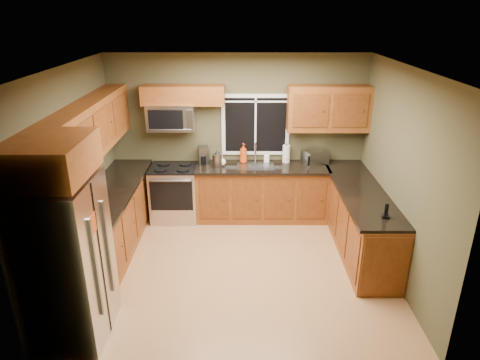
{
  "coord_description": "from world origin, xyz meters",
  "views": [
    {
      "loc": [
        0.07,
        -5.08,
        3.34
      ],
      "look_at": [
        0.05,
        0.35,
        1.15
      ],
      "focal_mm": 32.0,
      "sensor_mm": 36.0,
      "label": 1
    }
  ],
  "objects_px": {
    "refrigerator": "(67,262)",
    "coffee_maker": "(203,156)",
    "kettle": "(217,160)",
    "paper_towel_roll": "(286,154)",
    "soap_bottle_b": "(267,157)",
    "soap_bottle_c": "(222,161)",
    "soap_bottle_a": "(243,153)",
    "toaster_oven": "(315,157)",
    "cordless_phone": "(386,214)",
    "range": "(175,193)",
    "microwave": "(171,117)"
  },
  "relations": [
    {
      "from": "refrigerator",
      "to": "soap_bottle_b",
      "type": "height_order",
      "value": "refrigerator"
    },
    {
      "from": "microwave",
      "to": "soap_bottle_a",
      "type": "xyz_separation_m",
      "value": [
        1.15,
        0.05,
        -0.63
      ]
    },
    {
      "from": "microwave",
      "to": "kettle",
      "type": "height_order",
      "value": "microwave"
    },
    {
      "from": "kettle",
      "to": "soap_bottle_c",
      "type": "distance_m",
      "value": 0.11
    },
    {
      "from": "soap_bottle_b",
      "to": "cordless_phone",
      "type": "bearing_deg",
      "value": -56.69
    },
    {
      "from": "soap_bottle_c",
      "to": "toaster_oven",
      "type": "bearing_deg",
      "value": 3.34
    },
    {
      "from": "range",
      "to": "paper_towel_roll",
      "type": "bearing_deg",
      "value": 6.43
    },
    {
      "from": "range",
      "to": "soap_bottle_a",
      "type": "relative_size",
      "value": 2.85
    },
    {
      "from": "soap_bottle_a",
      "to": "soap_bottle_c",
      "type": "distance_m",
      "value": 0.39
    },
    {
      "from": "toaster_oven",
      "to": "kettle",
      "type": "bearing_deg",
      "value": -174.08
    },
    {
      "from": "soap_bottle_b",
      "to": "cordless_phone",
      "type": "xyz_separation_m",
      "value": [
        1.35,
        -2.05,
        -0.03
      ]
    },
    {
      "from": "soap_bottle_a",
      "to": "cordless_phone",
      "type": "distance_m",
      "value": 2.68
    },
    {
      "from": "toaster_oven",
      "to": "soap_bottle_a",
      "type": "height_order",
      "value": "soap_bottle_a"
    },
    {
      "from": "soap_bottle_b",
      "to": "microwave",
      "type": "bearing_deg",
      "value": -176.95
    },
    {
      "from": "toaster_oven",
      "to": "soap_bottle_c",
      "type": "distance_m",
      "value": 1.54
    },
    {
      "from": "paper_towel_roll",
      "to": "soap_bottle_b",
      "type": "height_order",
      "value": "paper_towel_roll"
    },
    {
      "from": "refrigerator",
      "to": "kettle",
      "type": "relative_size",
      "value": 6.47
    },
    {
      "from": "microwave",
      "to": "toaster_oven",
      "type": "xyz_separation_m",
      "value": [
        2.33,
        -0.01,
        -0.67
      ]
    },
    {
      "from": "paper_towel_roll",
      "to": "cordless_phone",
      "type": "xyz_separation_m",
      "value": [
        1.03,
        -2.05,
        -0.09
      ]
    },
    {
      "from": "coffee_maker",
      "to": "cordless_phone",
      "type": "distance_m",
      "value": 3.13
    },
    {
      "from": "kettle",
      "to": "soap_bottle_c",
      "type": "bearing_deg",
      "value": 47.05
    },
    {
      "from": "refrigerator",
      "to": "soap_bottle_a",
      "type": "height_order",
      "value": "refrigerator"
    },
    {
      "from": "toaster_oven",
      "to": "coffee_maker",
      "type": "xyz_separation_m",
      "value": [
        -1.84,
        0.03,
        0.01
      ]
    },
    {
      "from": "refrigerator",
      "to": "paper_towel_roll",
      "type": "height_order",
      "value": "refrigerator"
    },
    {
      "from": "paper_towel_roll",
      "to": "soap_bottle_a",
      "type": "distance_m",
      "value": 0.71
    },
    {
      "from": "kettle",
      "to": "cordless_phone",
      "type": "height_order",
      "value": "kettle"
    },
    {
      "from": "paper_towel_roll",
      "to": "soap_bottle_b",
      "type": "relative_size",
      "value": 1.79
    },
    {
      "from": "refrigerator",
      "to": "soap_bottle_a",
      "type": "relative_size",
      "value": 5.47
    },
    {
      "from": "refrigerator",
      "to": "range",
      "type": "xyz_separation_m",
      "value": [
        0.69,
        2.77,
        -0.43
      ]
    },
    {
      "from": "refrigerator",
      "to": "soap_bottle_c",
      "type": "height_order",
      "value": "refrigerator"
    },
    {
      "from": "refrigerator",
      "to": "kettle",
      "type": "xyz_separation_m",
      "value": [
        1.42,
        2.73,
        0.17
      ]
    },
    {
      "from": "paper_towel_roll",
      "to": "soap_bottle_c",
      "type": "bearing_deg",
      "value": -170.89
    },
    {
      "from": "coffee_maker",
      "to": "microwave",
      "type": "bearing_deg",
      "value": -177.02
    },
    {
      "from": "refrigerator",
      "to": "coffee_maker",
      "type": "height_order",
      "value": "refrigerator"
    },
    {
      "from": "cordless_phone",
      "to": "toaster_oven",
      "type": "bearing_deg",
      "value": 105.97
    },
    {
      "from": "refrigerator",
      "to": "paper_towel_roll",
      "type": "distance_m",
      "value": 3.93
    },
    {
      "from": "paper_towel_roll",
      "to": "soap_bottle_b",
      "type": "distance_m",
      "value": 0.33
    },
    {
      "from": "toaster_oven",
      "to": "soap_bottle_c",
      "type": "bearing_deg",
      "value": -176.66
    },
    {
      "from": "coffee_maker",
      "to": "kettle",
      "type": "relative_size",
      "value": 0.99
    },
    {
      "from": "range",
      "to": "microwave",
      "type": "height_order",
      "value": "microwave"
    },
    {
      "from": "toaster_oven",
      "to": "paper_towel_roll",
      "type": "relative_size",
      "value": 1.42
    },
    {
      "from": "cordless_phone",
      "to": "coffee_maker",
      "type": "bearing_deg",
      "value": 140.29
    },
    {
      "from": "soap_bottle_b",
      "to": "soap_bottle_c",
      "type": "bearing_deg",
      "value": -166.49
    },
    {
      "from": "paper_towel_roll",
      "to": "soap_bottle_a",
      "type": "relative_size",
      "value": 0.98
    },
    {
      "from": "range",
      "to": "soap_bottle_b",
      "type": "relative_size",
      "value": 5.2
    },
    {
      "from": "toaster_oven",
      "to": "coffee_maker",
      "type": "distance_m",
      "value": 1.84
    },
    {
      "from": "refrigerator",
      "to": "toaster_oven",
      "type": "xyz_separation_m",
      "value": [
        3.02,
        2.9,
        0.16
      ]
    },
    {
      "from": "cordless_phone",
      "to": "soap_bottle_c",
      "type": "bearing_deg",
      "value": 138.16
    },
    {
      "from": "microwave",
      "to": "soap_bottle_c",
      "type": "height_order",
      "value": "microwave"
    },
    {
      "from": "soap_bottle_a",
      "to": "kettle",
      "type": "bearing_deg",
      "value": -151.67
    }
  ]
}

